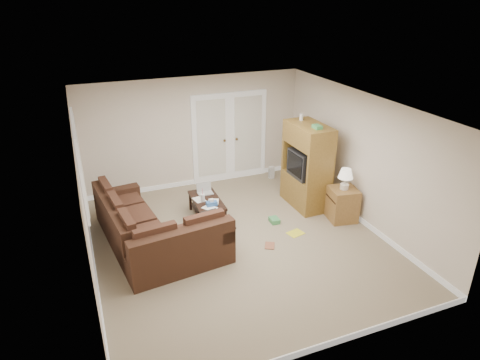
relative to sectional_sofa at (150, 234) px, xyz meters
name	(u,v)px	position (x,y,z in m)	size (l,w,h in m)	color
floor	(239,242)	(1.52, -0.33, -0.32)	(5.50, 5.50, 0.00)	gray
ceiling	(239,107)	(1.52, -0.33, 2.18)	(5.00, 5.50, 0.02)	white
wall_left	(84,204)	(-0.98, -0.33, 0.93)	(0.02, 5.50, 2.50)	beige
wall_right	(361,159)	(4.02, -0.33, 0.93)	(0.02, 5.50, 2.50)	beige
wall_back	(194,133)	(1.52, 2.42, 0.93)	(5.00, 0.02, 2.50)	beige
wall_front	(327,270)	(1.52, -3.08, 0.93)	(5.00, 0.02, 2.50)	beige
baseboards	(239,240)	(1.52, -0.33, -0.27)	(5.00, 5.50, 0.10)	silver
french_doors	(230,138)	(2.37, 2.39, 0.71)	(1.80, 0.05, 2.13)	silver
window_left	(80,162)	(-0.95, 0.67, 1.23)	(0.05, 1.92, 1.42)	silver
sectional_sofa	(150,234)	(0.00, 0.00, 0.00)	(2.07, 2.73, 0.82)	#3C2317
coffee_table	(207,208)	(1.25, 0.73, -0.09)	(0.54, 1.05, 0.70)	black
tv_armoire	(307,165)	(3.36, 0.55, 0.57)	(0.62, 1.11, 1.89)	olive
side_cabinet	(343,202)	(3.72, -0.30, 0.07)	(0.59, 0.59, 1.08)	olive
space_heater	(272,173)	(3.30, 2.03, -0.17)	(0.12, 0.10, 0.29)	silver
floor_magazine	(296,233)	(2.62, -0.45, -0.32)	(0.30, 0.23, 0.01)	yellow
floor_greenbox	(274,220)	(2.43, 0.08, -0.28)	(0.17, 0.22, 0.09)	#439452
floor_book	(265,245)	(1.90, -0.62, -0.31)	(0.17, 0.23, 0.02)	brown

